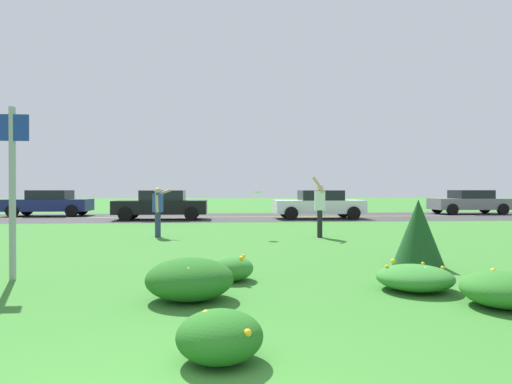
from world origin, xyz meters
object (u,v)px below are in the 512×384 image
object	(u,v)px
car_black_center_right	(161,205)
car_white_center_left	(319,204)
sign_post_near_path	(12,176)
frisbee_white	(258,192)
person_catcher_white_shirt	(320,205)
car_navy_rightmost	(49,203)
car_gray_leftmost	(470,202)
person_thrower_blue_shirt	(158,208)

from	to	relation	value
car_black_center_right	car_white_center_left	bearing A→B (deg)	0.00
sign_post_near_path	frisbee_white	distance (m)	7.51
person_catcher_white_shirt	car_navy_rightmost	bearing A→B (deg)	137.07
person_catcher_white_shirt	car_black_center_right	size ratio (longest dim) A/B	0.43
sign_post_near_path	car_gray_leftmost	xyz separation A→B (m)	(18.48, 17.71, -1.00)
frisbee_white	car_black_center_right	bearing A→B (deg)	115.88
frisbee_white	car_white_center_left	world-z (taller)	frisbee_white
frisbee_white	person_catcher_white_shirt	bearing A→B (deg)	-1.23
sign_post_near_path	car_navy_rightmost	distance (m)	18.78
person_thrower_blue_shirt	car_navy_rightmost	distance (m)	13.67
sign_post_near_path	car_white_center_left	distance (m)	16.68
person_thrower_blue_shirt	car_navy_rightmost	xyz separation A→B (m)	(-7.64, 11.33, -0.19)
sign_post_near_path	car_gray_leftmost	world-z (taller)	sign_post_near_path
car_navy_rightmost	car_white_center_left	bearing A→B (deg)	-12.99
frisbee_white	car_navy_rightmost	world-z (taller)	frisbee_white
frisbee_white	car_gray_leftmost	size ratio (longest dim) A/B	0.06
car_gray_leftmost	car_white_center_left	distance (m)	10.59
sign_post_near_path	car_black_center_right	xyz separation A→B (m)	(0.52, 14.34, -1.00)
sign_post_near_path	person_catcher_white_shirt	size ratio (longest dim) A/B	1.51
car_white_center_left	car_black_center_right	world-z (taller)	same
car_black_center_right	person_catcher_white_shirt	bearing A→B (deg)	-54.48
frisbee_white	car_gray_leftmost	world-z (taller)	frisbee_white
sign_post_near_path	car_black_center_right	distance (m)	14.39
person_catcher_white_shirt	frisbee_white	xyz separation A→B (m)	(-1.95, 0.04, 0.42)
sign_post_near_path	car_navy_rightmost	size ratio (longest dim) A/B	0.64
person_thrower_blue_shirt	car_white_center_left	world-z (taller)	person_thrower_blue_shirt
person_catcher_white_shirt	sign_post_near_path	bearing A→B (deg)	-138.02
frisbee_white	car_navy_rightmost	xyz separation A→B (m)	(-10.76, 11.78, -0.68)
car_gray_leftmost	car_white_center_left	size ratio (longest dim) A/B	1.00
sign_post_near_path	person_thrower_blue_shirt	bearing A→B (deg)	76.92
person_thrower_blue_shirt	person_catcher_white_shirt	xyz separation A→B (m)	(5.07, -0.49, 0.07)
sign_post_near_path	person_thrower_blue_shirt	size ratio (longest dim) A/B	1.85
person_thrower_blue_shirt	car_black_center_right	xyz separation A→B (m)	(-0.96, 7.96, -0.19)
car_gray_leftmost	person_thrower_blue_shirt	bearing A→B (deg)	-146.32
car_white_center_left	car_navy_rightmost	world-z (taller)	same
car_black_center_right	car_gray_leftmost	bearing A→B (deg)	10.62
person_thrower_blue_shirt	car_white_center_left	bearing A→B (deg)	48.82
car_navy_rightmost	frisbee_white	bearing A→B (deg)	-47.60
person_thrower_blue_shirt	car_white_center_left	xyz separation A→B (m)	(6.97, 7.96, -0.19)
car_gray_leftmost	car_black_center_right	distance (m)	18.28
person_catcher_white_shirt	car_black_center_right	distance (m)	10.39
car_black_center_right	sign_post_near_path	bearing A→B (deg)	-92.07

